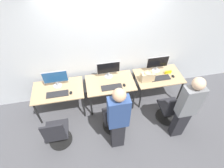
# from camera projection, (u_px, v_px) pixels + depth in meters

# --- Properties ---
(ground_plane) EXTENTS (20.00, 20.00, 0.00)m
(ground_plane) POSITION_uv_depth(u_px,v_px,m) (113.00, 113.00, 4.20)
(ground_plane) COLOR #4C4C51
(wall_back) EXTENTS (12.00, 0.05, 2.80)m
(wall_back) POSITION_uv_depth(u_px,v_px,m) (106.00, 45.00, 3.76)
(wall_back) COLOR silver
(wall_back) RESTS_ON ground_plane
(desk_left) EXTENTS (1.09, 0.68, 0.70)m
(desk_left) POSITION_uv_depth(u_px,v_px,m) (59.00, 92.00, 3.83)
(desk_left) COLOR tan
(desk_left) RESTS_ON ground_plane
(monitor_left) EXTENTS (0.53, 0.19, 0.40)m
(monitor_left) POSITION_uv_depth(u_px,v_px,m) (56.00, 78.00, 3.71)
(monitor_left) COLOR #B2B2B7
(monitor_left) RESTS_ON desk_left
(keyboard_left) EXTENTS (0.46, 0.16, 0.02)m
(keyboard_left) POSITION_uv_depth(u_px,v_px,m) (57.00, 94.00, 3.67)
(keyboard_left) COLOR #262628
(keyboard_left) RESTS_ON desk_left
(mouse_left) EXTENTS (0.06, 0.09, 0.03)m
(mouse_left) POSITION_uv_depth(u_px,v_px,m) (71.00, 93.00, 3.69)
(mouse_left) COLOR black
(mouse_left) RESTS_ON desk_left
(office_chair_left) EXTENTS (0.48, 0.48, 0.87)m
(office_chair_left) POSITION_uv_depth(u_px,v_px,m) (57.00, 134.00, 3.42)
(office_chair_left) COLOR black
(office_chair_left) RESTS_ON ground_plane
(desk_center) EXTENTS (1.09, 0.68, 0.70)m
(desk_center) POSITION_uv_depth(u_px,v_px,m) (110.00, 85.00, 3.99)
(desk_center) COLOR tan
(desk_center) RESTS_ON ground_plane
(monitor_center) EXTENTS (0.53, 0.19, 0.40)m
(monitor_center) POSITION_uv_depth(u_px,v_px,m) (108.00, 69.00, 3.92)
(monitor_center) COLOR #B2B2B7
(monitor_center) RESTS_ON desk_center
(keyboard_center) EXTENTS (0.46, 0.16, 0.02)m
(keyboard_center) POSITION_uv_depth(u_px,v_px,m) (112.00, 87.00, 3.81)
(keyboard_center) COLOR #262628
(keyboard_center) RESTS_ON desk_center
(mouse_center) EXTENTS (0.06, 0.09, 0.03)m
(mouse_center) POSITION_uv_depth(u_px,v_px,m) (124.00, 85.00, 3.86)
(mouse_center) COLOR black
(mouse_center) RESTS_ON desk_center
(office_chair_center) EXTENTS (0.48, 0.48, 0.87)m
(office_chair_center) POSITION_uv_depth(u_px,v_px,m) (114.00, 119.00, 3.67)
(office_chair_center) COLOR black
(office_chair_center) RESTS_ON ground_plane
(person_center) EXTENTS (0.36, 0.21, 1.63)m
(person_center) POSITION_uv_depth(u_px,v_px,m) (118.00, 119.00, 3.03)
(person_center) COLOR #232328
(person_center) RESTS_ON ground_plane
(desk_right) EXTENTS (1.09, 0.68, 0.70)m
(desk_right) POSITION_uv_depth(u_px,v_px,m) (158.00, 78.00, 4.15)
(desk_right) COLOR tan
(desk_right) RESTS_ON ground_plane
(monitor_right) EXTENTS (0.53, 0.19, 0.40)m
(monitor_right) POSITION_uv_depth(u_px,v_px,m) (157.00, 63.00, 4.07)
(monitor_right) COLOR #B2B2B7
(monitor_right) RESTS_ON desk_right
(keyboard_right) EXTENTS (0.46, 0.16, 0.02)m
(keyboard_right) POSITION_uv_depth(u_px,v_px,m) (160.00, 78.00, 4.02)
(keyboard_right) COLOR #262628
(keyboard_right) RESTS_ON desk_right
(mouse_right) EXTENTS (0.06, 0.09, 0.03)m
(mouse_right) POSITION_uv_depth(u_px,v_px,m) (173.00, 76.00, 4.06)
(mouse_right) COLOR black
(mouse_right) RESTS_ON desk_right
(office_chair_right) EXTENTS (0.48, 0.48, 0.87)m
(office_chair_right) POSITION_uv_depth(u_px,v_px,m) (170.00, 110.00, 3.83)
(office_chair_right) COLOR black
(office_chair_right) RESTS_ON ground_plane
(person_right) EXTENTS (0.36, 0.21, 1.63)m
(person_right) POSITION_uv_depth(u_px,v_px,m) (187.00, 108.00, 3.20)
(person_right) COLOR #232328
(person_right) RESTS_ON ground_plane
(handbag) EXTENTS (0.30, 0.18, 0.25)m
(handbag) POSITION_uv_depth(u_px,v_px,m) (148.00, 77.00, 3.90)
(handbag) COLOR tan
(handbag) RESTS_ON desk_right
(placard_right) EXTENTS (0.16, 0.03, 0.08)m
(placard_right) POSITION_uv_depth(u_px,v_px,m) (168.00, 72.00, 4.12)
(placard_right) COLOR yellow
(placard_right) RESTS_ON desk_right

